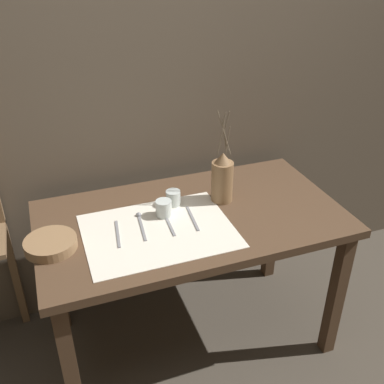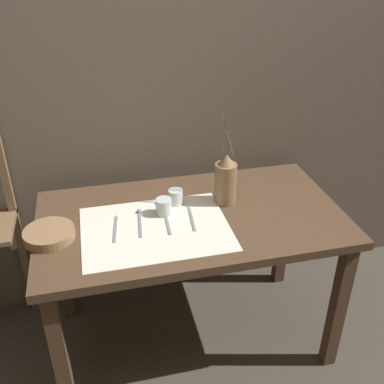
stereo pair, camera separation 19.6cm
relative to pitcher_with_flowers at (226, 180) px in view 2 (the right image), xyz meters
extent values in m
plane|color=#473F35|center=(-0.18, -0.08, -0.88)|extent=(12.00, 12.00, 0.00)
cube|color=brown|center=(-0.18, 0.41, 0.32)|extent=(7.00, 0.06, 2.40)
cube|color=#4C3523|center=(-0.18, -0.08, -0.14)|extent=(1.37, 0.75, 0.04)
cube|color=#4C3523|center=(-0.81, -0.39, -0.52)|extent=(0.06, 0.06, 0.72)
cube|color=#4C3523|center=(0.44, -0.39, -0.52)|extent=(0.06, 0.06, 0.72)
cube|color=#4C3523|center=(-0.81, 0.24, -0.52)|extent=(0.06, 0.06, 0.72)
cube|color=#4C3523|center=(0.44, 0.24, -0.52)|extent=(0.06, 0.06, 0.72)
cube|color=brown|center=(-1.01, 0.34, -0.29)|extent=(0.04, 0.04, 1.18)
cube|color=silver|center=(-0.36, -0.15, -0.11)|extent=(0.63, 0.47, 0.00)
cylinder|color=olive|center=(0.00, 0.00, -0.02)|extent=(0.10, 0.10, 0.20)
cone|color=olive|center=(0.00, 0.00, 0.11)|extent=(0.08, 0.08, 0.05)
cylinder|color=brown|center=(0.01, 0.01, 0.22)|extent=(0.04, 0.03, 0.17)
cylinder|color=brown|center=(-0.01, -0.02, 0.23)|extent=(0.05, 0.05, 0.20)
cylinder|color=brown|center=(-0.02, -0.01, 0.23)|extent=(0.04, 0.01, 0.19)
cylinder|color=brown|center=(0.00, 0.01, 0.23)|extent=(0.05, 0.02, 0.19)
cylinder|color=brown|center=(0.01, -0.02, 0.20)|extent=(0.02, 0.01, 0.13)
cylinder|color=brown|center=(0.01, 0.02, 0.20)|extent=(0.03, 0.01, 0.14)
cylinder|color=#8E6B47|center=(-0.79, -0.11, -0.09)|extent=(0.21, 0.21, 0.04)
cylinder|color=silver|center=(-0.30, -0.04, -0.07)|extent=(0.07, 0.07, 0.08)
cylinder|color=silver|center=(-0.23, 0.03, -0.08)|extent=(0.07, 0.07, 0.07)
cube|color=gray|center=(-0.52, -0.11, -0.11)|extent=(0.04, 0.20, 0.00)
cube|color=gray|center=(-0.42, -0.10, -0.11)|extent=(0.03, 0.20, 0.00)
sphere|color=gray|center=(-0.41, -0.01, -0.11)|extent=(0.02, 0.02, 0.02)
cube|color=gray|center=(-0.30, -0.11, -0.11)|extent=(0.02, 0.20, 0.00)
cube|color=gray|center=(-0.19, -0.11, -0.11)|extent=(0.03, 0.20, 0.00)
camera|label=1|loc=(-0.76, -1.67, 0.98)|focal=42.00mm
camera|label=2|loc=(-0.57, -1.73, 0.98)|focal=42.00mm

